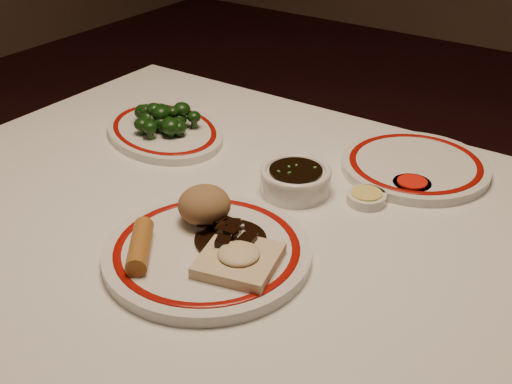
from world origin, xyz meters
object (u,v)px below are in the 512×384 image
Objects in this scene: broccoli_plate at (164,131)px; spring_roll at (140,246)px; broccoli_pile at (161,117)px; soy_bowl at (295,181)px; rice_mound at (204,205)px; main_plate at (207,252)px; dining_table at (241,264)px; fried_wonton at (239,259)px; stirfry_heap at (230,235)px.

spring_roll is at bearing -52.39° from broccoli_plate.
soy_bowl is at bearing -6.25° from broccoli_pile.
rice_mound is 0.68× the size of soy_bowl.
rice_mound reaches higher than main_plate.
broccoli_plate is at bearing 152.32° from dining_table.
soy_bowl reaches higher than main_plate.
spring_roll reaches higher than fried_wonton.
fried_wonton is 0.24m from soy_bowl.
broccoli_pile reaches higher than soy_bowl.
broccoli_pile is at bearing -121.15° from broccoli_plate.
stirfry_heap reaches higher than dining_table.
spring_roll is at bearing -155.48° from fried_wonton.
main_plate is 2.98× the size of spring_roll.
rice_mound is 0.12m from fried_wonton.
fried_wonton is at bearing -12.91° from spring_roll.
rice_mound reaches higher than dining_table.
broccoli_plate is at bearing 144.82° from stirfry_heap.
dining_table is at bearing 117.90° from stirfry_heap.
stirfry_heap reaches higher than soy_bowl.
fried_wonton is at bearing -41.06° from stirfry_heap.
spring_roll reaches higher than soy_bowl.
fried_wonton is 0.47m from broccoli_plate.
rice_mound is 0.64× the size of fried_wonton.
stirfry_heap is at bearing -34.45° from broccoli_pile.
fried_wonton is (0.06, -0.01, 0.02)m from main_plate.
spring_roll is 0.85× the size of fried_wonton.
main_plate is (0.03, -0.11, 0.10)m from dining_table.
main_plate is 3.98× the size of rice_mound.
spring_roll is (-0.06, -0.07, 0.02)m from main_plate.
rice_mound reaches higher than broccoli_plate.
stirfry_heap is at bearing 58.25° from main_plate.
spring_roll reaches higher than main_plate.
rice_mound is 0.35m from broccoli_pile.
dining_table is 8.96× the size of broccoli_pile.
rice_mound is at bearing 160.92° from stirfry_heap.
spring_roll is 0.91× the size of soy_bowl.
dining_table is 3.52× the size of broccoli_plate.
stirfry_heap is at bearing 11.48° from spring_roll.
broccoli_pile is (-0.34, 0.23, 0.01)m from stirfry_heap.
rice_mound is at bearing -37.31° from broccoli_pile.
fried_wonton is at bearing -76.41° from soy_bowl.
spring_roll reaches higher than broccoli_plate.
rice_mound reaches higher than broccoli_pile.
broccoli_pile is (-0.30, 0.15, 0.13)m from dining_table.
rice_mound is 0.58× the size of broccoli_pile.
rice_mound is at bearing -105.74° from dining_table.
stirfry_heap reaches higher than fried_wonton.
broccoli_pile is at bearing 144.76° from fried_wonton.
spring_roll is at bearing -101.81° from dining_table.
main_plate is 0.92× the size of broccoli_plate.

